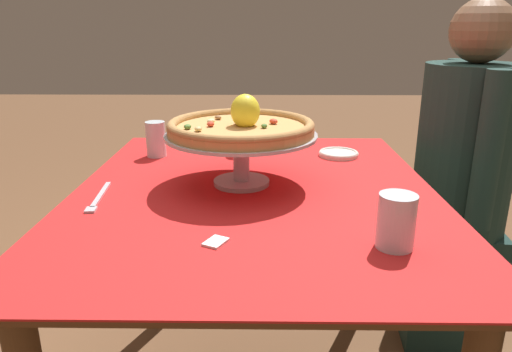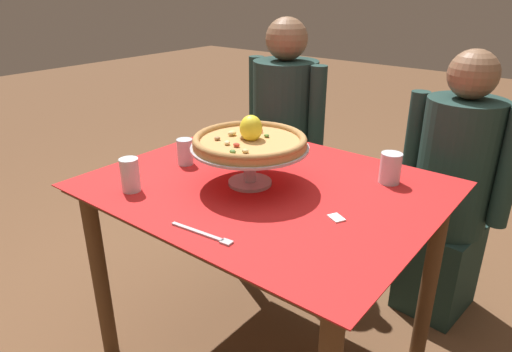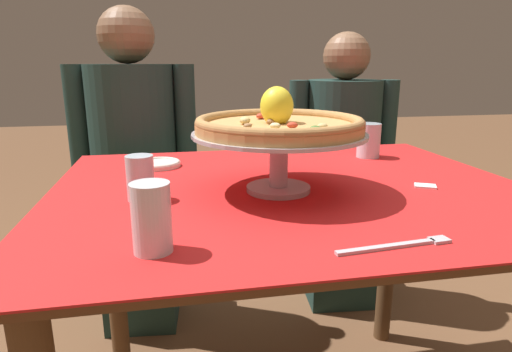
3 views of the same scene
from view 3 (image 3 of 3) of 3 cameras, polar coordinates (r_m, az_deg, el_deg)
The scene contains 11 objects.
dining_table at distance 1.11m, azimuth 4.53°, elevation -7.07°, with size 1.16×0.95×0.77m.
pizza_stand at distance 1.00m, azimuth 3.06°, elevation 3.98°, with size 0.40×0.40×0.14m.
pizza at distance 0.99m, azimuth 3.07°, elevation 6.99°, with size 0.39×0.39×0.10m.
water_glass_front_left at distance 0.71m, azimuth -13.63°, elevation -6.01°, with size 0.06×0.06×0.11m.
water_glass_back_right at distance 1.43m, azimuth 14.68°, elevation 4.30°, with size 0.07×0.07×0.11m.
water_glass_side_left at distance 0.98m, azimuth -15.05°, elevation -0.53°, with size 0.06×0.06×0.10m.
side_plate at distance 1.30m, azimuth -12.83°, elevation 1.61°, with size 0.13×0.13×0.02m.
dinner_fork at distance 0.76m, azimuth 18.60°, elevation -8.68°, with size 0.21×0.04×0.01m.
sugar_packet at distance 1.13m, azimuth 21.51°, elevation -1.24°, with size 0.05×0.04×0.01m, color white.
diner_left at distance 1.79m, azimuth -15.55°, elevation -0.39°, with size 0.49×0.36×1.27m.
diner_right at distance 1.94m, azimuth 11.10°, elevation -0.51°, with size 0.47×0.35×1.19m.
Camera 3 is at (-0.28, -0.99, 1.06)m, focal length 30.20 mm.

